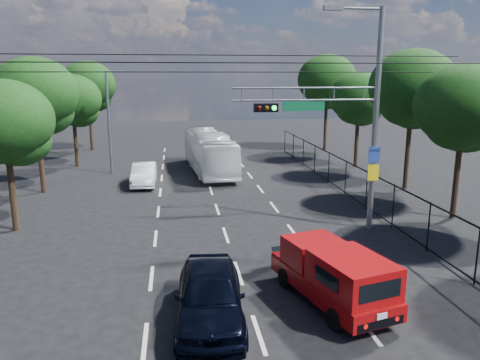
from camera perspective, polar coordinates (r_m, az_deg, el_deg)
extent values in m
plane|color=black|center=(13.17, 2.31, -18.28)|extent=(120.00, 120.00, 0.00)
cube|color=beige|center=(13.04, -11.54, -18.89)|extent=(0.12, 2.00, 0.01)
cube|color=beige|center=(16.58, -10.74, -11.65)|extent=(0.12, 2.00, 0.01)
cube|color=beige|center=(20.29, -10.26, -7.01)|extent=(0.12, 2.00, 0.01)
cube|color=beige|center=(24.09, -9.93, -3.81)|extent=(0.12, 2.00, 0.01)
cube|color=beige|center=(27.95, -9.70, -1.49)|extent=(0.12, 2.00, 0.01)
cube|color=beige|center=(31.84, -9.52, 0.26)|extent=(0.12, 2.00, 0.01)
cube|color=beige|center=(35.76, -9.38, 1.63)|extent=(0.12, 2.00, 0.01)
cube|color=beige|center=(39.69, -9.27, 2.73)|extent=(0.12, 2.00, 0.01)
cube|color=beige|center=(43.64, -9.18, 3.63)|extent=(0.12, 2.00, 0.01)
cube|color=beige|center=(13.17, 2.31, -18.27)|extent=(0.12, 2.00, 0.01)
cube|color=beige|center=(16.68, -0.20, -11.25)|extent=(0.12, 2.00, 0.01)
cube|color=beige|center=(20.37, -1.74, -6.71)|extent=(0.12, 2.00, 0.01)
cube|color=beige|center=(24.16, -2.79, -3.58)|extent=(0.12, 2.00, 0.01)
cube|color=beige|center=(28.01, -3.55, -1.30)|extent=(0.12, 2.00, 0.01)
cube|color=beige|center=(31.90, -4.13, 0.43)|extent=(0.12, 2.00, 0.01)
cube|color=beige|center=(35.81, -4.58, 1.78)|extent=(0.12, 2.00, 0.01)
cube|color=beige|center=(39.74, -4.94, 2.86)|extent=(0.12, 2.00, 0.01)
cube|color=beige|center=(43.68, -5.23, 3.75)|extent=(0.12, 2.00, 0.01)
cube|color=beige|center=(13.96, 15.06, -16.80)|extent=(0.12, 2.00, 0.01)
cube|color=beige|center=(17.31, 9.86, -10.53)|extent=(0.12, 2.00, 0.01)
cube|color=beige|center=(20.89, 6.51, -6.29)|extent=(0.12, 2.00, 0.01)
cube|color=beige|center=(24.60, 4.19, -3.30)|extent=(0.12, 2.00, 0.01)
cube|color=beige|center=(28.39, 2.49, -1.10)|extent=(0.12, 2.00, 0.01)
cube|color=beige|center=(32.23, 1.20, 0.59)|extent=(0.12, 2.00, 0.01)
cube|color=beige|center=(36.11, 0.18, 1.91)|extent=(0.12, 2.00, 0.01)
cube|color=beige|center=(40.01, -0.64, 2.98)|extent=(0.12, 2.00, 0.01)
cube|color=beige|center=(43.92, -1.31, 3.85)|extent=(0.12, 2.00, 0.01)
cylinder|color=slate|center=(21.03, 16.18, 6.68)|extent=(0.24, 0.24, 9.50)
cylinder|color=slate|center=(20.71, 14.33, 19.61)|extent=(2.00, 0.10, 0.10)
cube|color=slate|center=(20.34, 11.28, 19.89)|extent=(0.80, 0.25, 0.18)
cylinder|color=slate|center=(19.88, 8.11, 11.06)|extent=(6.20, 0.08, 0.08)
cylinder|color=slate|center=(19.90, 8.06, 9.63)|extent=(6.20, 0.08, 0.08)
cube|color=black|center=(19.51, 3.17, 8.79)|extent=(1.00, 0.28, 0.35)
sphere|color=#3F0505|center=(19.31, 2.32, 8.76)|extent=(0.20, 0.20, 0.20)
sphere|color=#4C3805|center=(19.37, 3.26, 8.76)|extent=(0.20, 0.20, 0.20)
sphere|color=#0CE533|center=(19.43, 4.20, 8.76)|extent=(0.20, 0.20, 0.20)
cube|color=#0D5E35|center=(19.88, 7.76, 8.91)|extent=(1.80, 0.05, 0.40)
cube|color=#223FA1|center=(21.07, 16.05, 2.99)|extent=(0.50, 0.04, 0.70)
cube|color=yellow|center=(21.22, 15.92, 0.86)|extent=(0.50, 0.04, 0.70)
cylinder|color=slate|center=(20.71, 14.85, 10.14)|extent=(0.05, 0.05, 0.50)
cylinder|color=slate|center=(20.25, 11.40, 10.26)|extent=(0.05, 0.05, 0.50)
cylinder|color=slate|center=(19.86, 7.80, 10.35)|extent=(0.05, 0.05, 0.50)
cylinder|color=slate|center=(19.54, 4.07, 10.40)|extent=(0.05, 0.05, 0.50)
cylinder|color=slate|center=(19.32, 0.23, 10.40)|extent=(0.05, 0.05, 0.50)
cylinder|color=slate|center=(33.55, -15.69, 6.64)|extent=(0.18, 0.18, 7.00)
cylinder|color=slate|center=(33.30, -14.66, 12.70)|extent=(1.60, 0.09, 0.09)
cube|color=slate|center=(33.21, -13.08, 12.78)|extent=(0.60, 0.22, 0.15)
cylinder|color=black|center=(17.23, -1.15, 14.11)|extent=(22.00, 0.04, 0.04)
cylinder|color=black|center=(20.72, -2.37, 14.97)|extent=(22.00, 0.04, 0.04)
cylinder|color=black|center=(22.20, -2.75, 13.01)|extent=(22.00, 0.04, 0.04)
cube|color=black|center=(25.51, 14.42, 1.40)|extent=(0.04, 34.00, 0.06)
cube|color=black|center=(25.91, 14.20, -2.51)|extent=(0.04, 34.00, 0.06)
cylinder|color=black|center=(17.28, 26.94, -8.27)|extent=(0.06, 0.06, 2.00)
cylinder|color=black|center=(19.65, 21.99, -5.35)|extent=(0.06, 0.06, 2.00)
cylinder|color=black|center=(22.18, 18.18, -3.04)|extent=(0.06, 0.06, 2.00)
cylinder|color=black|center=(24.81, 15.17, -1.21)|extent=(0.06, 0.06, 2.00)
cylinder|color=black|center=(27.51, 12.74, 0.28)|extent=(0.06, 0.06, 2.00)
cylinder|color=black|center=(30.28, 10.76, 1.49)|extent=(0.06, 0.06, 2.00)
cylinder|color=black|center=(33.08, 9.11, 2.50)|extent=(0.06, 0.06, 2.00)
cylinder|color=black|center=(35.91, 7.71, 3.35)|extent=(0.06, 0.06, 2.00)
cylinder|color=black|center=(38.77, 6.52, 4.07)|extent=(0.06, 0.06, 2.00)
cylinder|color=black|center=(41.65, 5.49, 4.69)|extent=(0.06, 0.06, 2.00)
cylinder|color=black|center=(24.54, 24.91, 0.53)|extent=(0.28, 0.28, 4.20)
ellipsoid|color=black|center=(24.13, 25.64, 8.21)|extent=(4.50, 4.50, 3.83)
ellipsoid|color=black|center=(24.68, 25.80, 5.81)|extent=(3.00, 3.00, 2.40)
ellipsoid|color=black|center=(23.84, 24.99, 6.05)|extent=(2.85, 2.85, 2.28)
cylinder|color=black|center=(29.89, 19.77, 3.50)|extent=(0.28, 0.28, 4.76)
ellipsoid|color=black|center=(29.57, 20.32, 10.67)|extent=(5.10, 5.10, 4.33)
ellipsoid|color=black|center=(30.07, 20.55, 8.40)|extent=(3.40, 3.40, 2.72)
ellipsoid|color=black|center=(29.27, 19.74, 8.70)|extent=(3.23, 3.23, 2.58)
cylinder|color=black|center=(36.05, 14.03, 4.75)|extent=(0.28, 0.28, 4.03)
ellipsoid|color=black|center=(35.77, 14.31, 9.78)|extent=(4.32, 4.32, 3.67)
ellipsoid|color=black|center=(36.26, 14.63, 8.20)|extent=(2.88, 2.88, 2.30)
ellipsoid|color=black|center=(35.51, 13.83, 8.39)|extent=(2.74, 2.74, 2.19)
cylinder|color=black|center=(43.53, 10.39, 6.83)|extent=(0.28, 0.28, 4.93)
ellipsoid|color=black|center=(43.32, 10.59, 11.93)|extent=(5.28, 5.28, 4.49)
ellipsoid|color=black|center=(43.76, 10.91, 10.31)|extent=(3.52, 3.52, 2.82)
ellipsoid|color=black|center=(43.04, 10.17, 10.53)|extent=(3.34, 3.34, 2.68)
cylinder|color=black|center=(22.80, -26.04, -0.95)|extent=(0.28, 0.28, 3.81)
ellipsoid|color=black|center=(22.35, -26.78, 6.53)|extent=(4.08, 4.08, 3.47)
ellipsoid|color=black|center=(22.61, -25.35, 4.29)|extent=(2.72, 2.72, 2.18)
cylinder|color=black|center=(29.49, -23.15, 2.84)|extent=(0.28, 0.28, 4.48)
ellipsoid|color=black|center=(29.16, -23.75, 9.66)|extent=(4.80, 4.80, 4.08)
ellipsoid|color=black|center=(29.41, -22.65, 7.58)|extent=(3.20, 3.20, 2.56)
ellipsoid|color=black|center=(29.11, -24.36, 7.71)|extent=(3.04, 3.04, 2.43)
cylinder|color=black|center=(37.15, -19.40, 4.55)|extent=(0.28, 0.28, 3.92)
ellipsoid|color=black|center=(36.88, -19.76, 9.29)|extent=(4.20, 4.20, 3.57)
ellipsoid|color=black|center=(37.15, -18.94, 7.85)|extent=(2.80, 2.80, 2.24)
ellipsoid|color=black|center=(36.80, -20.26, 7.93)|extent=(2.66, 2.66, 2.13)
cylinder|color=black|center=(44.96, -17.75, 6.40)|extent=(0.28, 0.28, 4.59)
ellipsoid|color=black|center=(44.74, -18.06, 10.99)|extent=(4.92, 4.92, 4.18)
ellipsoid|color=black|center=(45.01, -17.39, 9.58)|extent=(3.28, 3.28, 2.62)
ellipsoid|color=black|center=(44.64, -18.47, 9.70)|extent=(3.12, 3.12, 2.49)
cylinder|color=black|center=(15.62, 5.59, -11.78)|extent=(0.40, 0.68, 0.64)
cylinder|color=black|center=(16.37, 10.50, -10.75)|extent=(0.40, 0.68, 0.64)
cylinder|color=black|center=(13.46, 11.63, -16.26)|extent=(0.40, 0.68, 0.64)
cylinder|color=black|center=(14.32, 16.97, -14.69)|extent=(0.40, 0.68, 0.64)
cube|color=#8B0709|center=(14.79, 11.04, -12.37)|extent=(2.88, 4.90, 0.52)
cube|color=#8B0709|center=(16.36, 6.97, -9.41)|extent=(1.78, 0.93, 0.51)
cube|color=black|center=(16.48, 6.55, -8.38)|extent=(1.61, 0.76, 0.28)
cube|color=#8B0709|center=(15.34, 8.93, -8.62)|extent=(1.97, 1.81, 0.87)
cube|color=black|center=(14.78, 10.36, -9.32)|extent=(1.39, 0.41, 0.51)
cube|color=#8B0709|center=(13.74, 13.56, -11.14)|extent=(2.26, 2.71, 0.97)
cube|color=black|center=(14.23, 16.42, -10.34)|extent=(0.32, 1.08, 0.41)
cube|color=black|center=(13.27, 10.49, -11.76)|extent=(0.32, 1.08, 0.41)
cube|color=black|center=(12.91, 16.69, -12.82)|extent=(1.30, 0.39, 0.51)
cube|color=black|center=(13.23, 16.75, -16.42)|extent=(1.44, 0.45, 0.24)
cube|color=silver|center=(13.10, 16.92, -15.60)|extent=(0.32, 0.11, 0.17)
imported|color=black|center=(13.42, -3.70, -13.83)|extent=(2.16, 4.76, 1.58)
imported|color=white|center=(33.38, -3.76, 3.42)|extent=(3.22, 10.23, 2.80)
imported|color=white|center=(29.95, -11.63, 0.69)|extent=(1.44, 4.09, 1.35)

